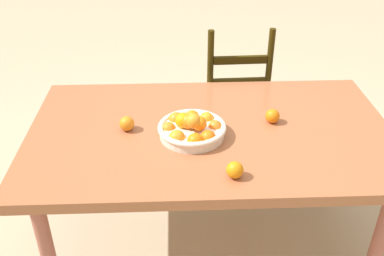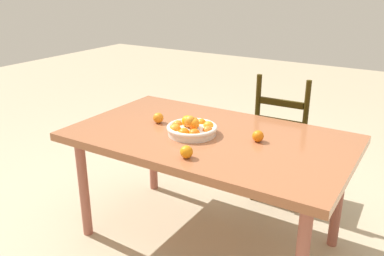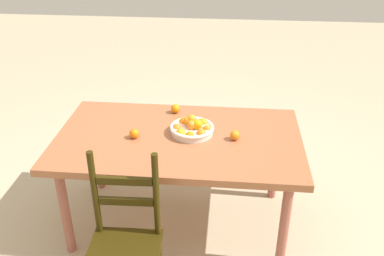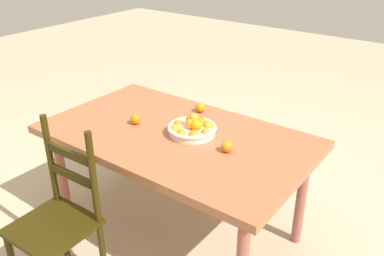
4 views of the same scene
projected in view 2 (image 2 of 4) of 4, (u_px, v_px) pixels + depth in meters
The scene contains 7 objects.
ground_plane at pixel (207, 238), 2.64m from camera, with size 12.00×12.00×0.00m, color tan.
dining_table at pixel (209, 145), 2.41m from camera, with size 1.63×0.96×0.73m.
chair_near_window at pixel (283, 145), 2.98m from camera, with size 0.41×0.41×0.97m.
fruit_bowl at pixel (192, 128), 2.37m from camera, with size 0.30×0.30×0.12m.
orange_loose_0 at pixel (158, 118), 2.57m from camera, with size 0.07×0.07×0.07m, color orange.
orange_loose_1 at pixel (258, 136), 2.27m from camera, with size 0.07×0.07×0.07m, color orange.
orange_loose_2 at pixel (186, 152), 2.07m from camera, with size 0.07×0.07×0.07m, color orange.
Camera 2 is at (1.08, -1.95, 1.60)m, focal length 37.99 mm.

